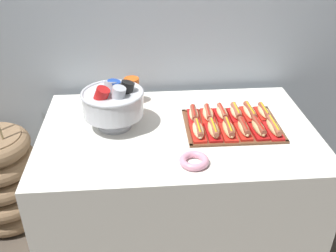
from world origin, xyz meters
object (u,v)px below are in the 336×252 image
floor_vase (3,180)px  hot_dog_5 (273,128)px  hot_dog_11 (264,112)px  hot_dog_6 (194,115)px  cup_stack (132,91)px  hot_dog_8 (222,113)px  hot_dog_2 (228,129)px  donut (194,161)px  hot_dog_3 (244,129)px  punch_bowl (113,102)px  hot_dog_7 (208,114)px  hot_dog_9 (236,113)px  hot_dog_4 (259,128)px  serving_tray (232,126)px  buffet_table (177,184)px  hot_dog_1 (213,130)px  hot_dog_10 (250,113)px  hot_dog_0 (198,131)px

floor_vase → hot_dog_5: (1.50, -0.34, 0.50)m
floor_vase → hot_dog_11: bearing=-6.7°
hot_dog_6 → cup_stack: cup_stack is taller
hot_dog_8 → hot_dog_5: bearing=-36.7°
hot_dog_2 → donut: bearing=-132.2°
hot_dog_3 → hot_dog_5: bearing=-0.5°
punch_bowl → cup_stack: size_ratio=2.04×
hot_dog_7 → hot_dog_8: (0.07, -0.00, 0.00)m
hot_dog_6 → hot_dog_7: bearing=-0.5°
floor_vase → hot_dog_9: size_ratio=7.75×
floor_vase → hot_dog_2: (1.28, -0.34, 0.50)m
hot_dog_3 → hot_dog_9: (0.00, 0.16, -0.00)m
hot_dog_7 → donut: bearing=-108.2°
floor_vase → hot_dog_11: 1.59m
hot_dog_7 → hot_dog_4: bearing=-36.7°
hot_dog_9 → punch_bowl: size_ratio=0.50×
serving_tray → cup_stack: size_ratio=3.16×
hot_dog_2 → hot_dog_5: bearing=-0.5°
hot_dog_8 → hot_dog_11: (0.22, -0.00, -0.00)m
hot_dog_4 → buffet_table: bearing=167.7°
hot_dog_2 → punch_bowl: size_ratio=0.57×
punch_bowl → hot_dog_2: bearing=-13.3°
hot_dog_3 → cup_stack: 0.67m
serving_tray → hot_dog_9: 0.10m
buffet_table → hot_dog_2: hot_dog_2 is taller
hot_dog_1 → hot_dog_6: hot_dog_1 is taller
hot_dog_5 → donut: size_ratio=1.38×
hot_dog_6 → hot_dog_10: 0.30m
floor_vase → hot_dog_0: (1.13, -0.34, 0.50)m
hot_dog_1 → hot_dog_5: bearing=-0.5°
hot_dog_9 → cup_stack: cup_stack is taller
hot_dog_9 → punch_bowl: (-0.64, -0.03, 0.11)m
floor_vase → hot_dog_4: (1.43, -0.34, 0.50)m
hot_dog_6 → donut: hot_dog_6 is taller
hot_dog_6 → hot_dog_5: bearing=-24.2°
hot_dog_0 → hot_dog_9: bearing=35.8°
serving_tray → hot_dog_4: size_ratio=2.81×
serving_tray → punch_bowl: 0.62m
hot_dog_7 → punch_bowl: (-0.49, -0.03, 0.11)m
hot_dog_7 → hot_dog_1: bearing=-90.5°
hot_dog_5 → hot_dog_11: size_ratio=1.11×
hot_dog_3 → hot_dog_6: hot_dog_3 is taller
hot_dog_4 → hot_dog_10: hot_dog_4 is taller
floor_vase → hot_dog_3: 1.48m
hot_dog_2 → hot_dog_5: size_ratio=0.97×
buffet_table → punch_bowl: (-0.32, 0.05, 0.50)m
serving_tray → punch_bowl: bearing=175.2°
hot_dog_0 → hot_dog_10: hot_dog_0 is taller
hot_dog_3 → hot_dog_6: bearing=143.3°
hot_dog_5 → hot_dog_9: size_ratio=1.19×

